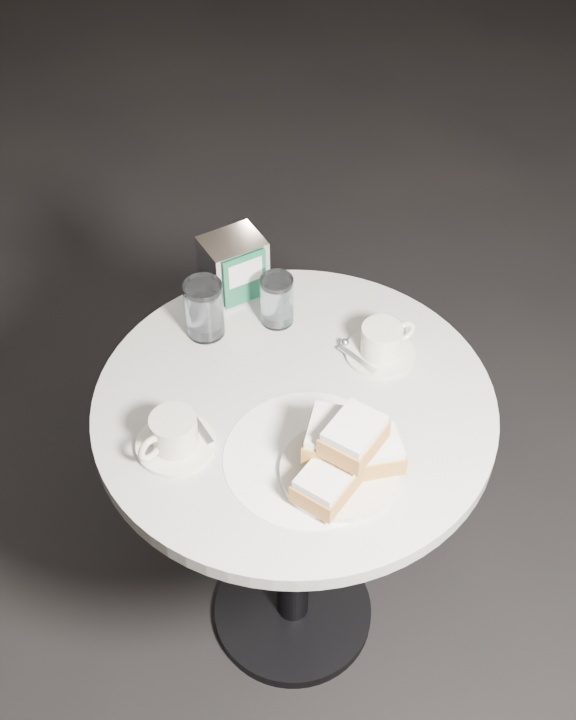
{
  "coord_description": "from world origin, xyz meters",
  "views": [
    {
      "loc": [
        -0.58,
        -0.85,
        1.91
      ],
      "look_at": [
        0.0,
        0.02,
        0.83
      ],
      "focal_mm": 45.0,
      "sensor_mm": 36.0,
      "label": 1
    }
  ],
  "objects_px": {
    "beignet_plate": "(344,457)",
    "coffee_cup_right": "(382,343)",
    "napkin_dispenser": "(234,268)",
    "coffee_cup_left": "(174,435)",
    "water_glass_left": "(204,310)",
    "cafe_table": "(294,471)",
    "water_glass_right": "(277,301)"
  },
  "relations": [
    {
      "from": "cafe_table",
      "to": "coffee_cup_left",
      "type": "relative_size",
      "value": 4.75
    },
    {
      "from": "water_glass_left",
      "to": "beignet_plate",
      "type": "bearing_deg",
      "value": -87.93
    },
    {
      "from": "beignet_plate",
      "to": "coffee_cup_right",
      "type": "height_order",
      "value": "beignet_plate"
    },
    {
      "from": "cafe_table",
      "to": "water_glass_left",
      "type": "xyz_separation_m",
      "value": [
        -0.04,
        0.23,
        0.25
      ]
    },
    {
      "from": "cafe_table",
      "to": "coffee_cup_right",
      "type": "bearing_deg",
      "value": 1.95
    },
    {
      "from": "cafe_table",
      "to": "water_glass_right",
      "type": "height_order",
      "value": "water_glass_right"
    },
    {
      "from": "coffee_cup_right",
      "to": "coffee_cup_left",
      "type": "bearing_deg",
      "value": -176.26
    },
    {
      "from": "coffee_cup_left",
      "to": "napkin_dispenser",
      "type": "relative_size",
      "value": 1.22
    },
    {
      "from": "beignet_plate",
      "to": "water_glass_left",
      "type": "xyz_separation_m",
      "value": [
        -0.01,
        0.41,
        0.01
      ]
    },
    {
      "from": "napkin_dispenser",
      "to": "water_glass_left",
      "type": "bearing_deg",
      "value": -144.8
    },
    {
      "from": "coffee_cup_right",
      "to": "water_glass_left",
      "type": "relative_size",
      "value": 1.24
    },
    {
      "from": "beignet_plate",
      "to": "coffee_cup_right",
      "type": "distance_m",
      "value": 0.28
    },
    {
      "from": "water_glass_left",
      "to": "water_glass_right",
      "type": "xyz_separation_m",
      "value": [
        0.13,
        -0.05,
        -0.01
      ]
    },
    {
      "from": "coffee_cup_left",
      "to": "water_glass_left",
      "type": "relative_size",
      "value": 1.37
    },
    {
      "from": "beignet_plate",
      "to": "napkin_dispenser",
      "type": "distance_m",
      "value": 0.48
    },
    {
      "from": "beignet_plate",
      "to": "napkin_dispenser",
      "type": "xyz_separation_m",
      "value": [
        0.09,
        0.47,
        0.02
      ]
    },
    {
      "from": "coffee_cup_right",
      "to": "water_glass_left",
      "type": "distance_m",
      "value": 0.33
    },
    {
      "from": "napkin_dispenser",
      "to": "beignet_plate",
      "type": "bearing_deg",
      "value": -96.54
    },
    {
      "from": "coffee_cup_left",
      "to": "water_glass_left",
      "type": "distance_m",
      "value": 0.28
    },
    {
      "from": "coffee_cup_left",
      "to": "water_glass_left",
      "type": "bearing_deg",
      "value": 37.18
    },
    {
      "from": "coffee_cup_right",
      "to": "water_glass_right",
      "type": "relative_size",
      "value": 1.41
    },
    {
      "from": "water_glass_left",
      "to": "coffee_cup_left",
      "type": "bearing_deg",
      "value": -130.97
    },
    {
      "from": "coffee_cup_left",
      "to": "coffee_cup_right",
      "type": "xyz_separation_m",
      "value": [
        0.41,
        -0.02,
        -0.0
      ]
    },
    {
      "from": "cafe_table",
      "to": "beignet_plate",
      "type": "distance_m",
      "value": 0.3
    },
    {
      "from": "coffee_cup_left",
      "to": "water_glass_right",
      "type": "height_order",
      "value": "water_glass_right"
    },
    {
      "from": "coffee_cup_right",
      "to": "water_glass_left",
      "type": "xyz_separation_m",
      "value": [
        -0.23,
        0.23,
        0.03
      ]
    },
    {
      "from": "coffee_cup_right",
      "to": "water_glass_left",
      "type": "height_order",
      "value": "water_glass_left"
    },
    {
      "from": "water_glass_right",
      "to": "coffee_cup_left",
      "type": "bearing_deg",
      "value": -152.39
    },
    {
      "from": "cafe_table",
      "to": "napkin_dispenser",
      "type": "relative_size",
      "value": 5.79
    },
    {
      "from": "beignet_plate",
      "to": "napkin_dispenser",
      "type": "height_order",
      "value": "napkin_dispenser"
    },
    {
      "from": "cafe_table",
      "to": "coffee_cup_left",
      "type": "distance_m",
      "value": 0.32
    },
    {
      "from": "water_glass_left",
      "to": "napkin_dispenser",
      "type": "bearing_deg",
      "value": 31.35
    }
  ]
}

